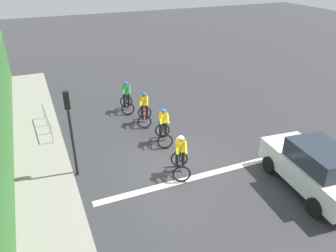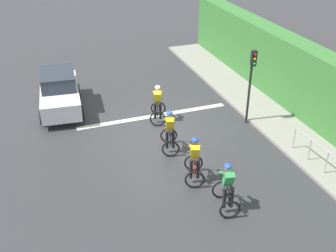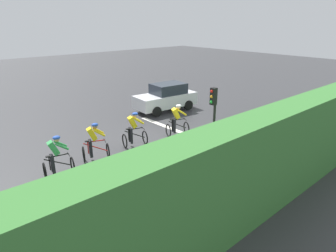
% 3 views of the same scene
% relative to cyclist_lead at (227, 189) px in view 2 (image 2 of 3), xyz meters
% --- Properties ---
extents(ground_plane, '(80.00, 80.00, 0.00)m').
position_rel_cyclist_lead_xyz_m(ground_plane, '(0.21, -5.59, -0.80)').
color(ground_plane, '#333335').
extents(sidewalk_kerb, '(2.80, 23.63, 0.12)m').
position_rel_cyclist_lead_xyz_m(sidewalk_kerb, '(-5.01, -3.59, -0.74)').
color(sidewalk_kerb, gray).
rests_on(sidewalk_kerb, ground).
extents(stone_wall_low, '(0.44, 23.63, 0.59)m').
position_rel_cyclist_lead_xyz_m(stone_wall_low, '(-5.91, -3.59, -0.50)').
color(stone_wall_low, tan).
rests_on(stone_wall_low, ground).
extents(hedge_wall, '(1.10, 23.63, 3.16)m').
position_rel_cyclist_lead_xyz_m(hedge_wall, '(-6.21, -3.59, 0.78)').
color(hedge_wall, '#387533').
rests_on(hedge_wall, ground).
extents(road_marking_stop_line, '(7.00, 0.30, 0.01)m').
position_rel_cyclist_lead_xyz_m(road_marking_stop_line, '(0.21, -6.84, -0.79)').
color(road_marking_stop_line, silver).
rests_on(road_marking_stop_line, ground).
extents(cyclist_lead, '(0.89, 1.20, 1.66)m').
position_rel_cyclist_lead_xyz_m(cyclist_lead, '(0.00, 0.00, 0.00)').
color(cyclist_lead, black).
rests_on(cyclist_lead, ground).
extents(cyclist_second, '(1.02, 1.25, 1.66)m').
position_rel_cyclist_lead_xyz_m(cyclist_second, '(0.36, -1.77, 0.00)').
color(cyclist_second, black).
rests_on(cyclist_second, ground).
extents(cyclist_mid, '(0.95, 1.22, 1.66)m').
position_rel_cyclist_lead_xyz_m(cyclist_mid, '(0.50, -3.90, 0.00)').
color(cyclist_mid, black).
rests_on(cyclist_mid, ground).
extents(cyclist_fourth, '(1.01, 1.25, 1.66)m').
position_rel_cyclist_lead_xyz_m(cyclist_fourth, '(0.17, -6.35, 0.00)').
color(cyclist_fourth, black).
rests_on(cyclist_fourth, ground).
extents(car_white, '(2.17, 4.24, 1.76)m').
position_rel_cyclist_lead_xyz_m(car_white, '(4.05, -9.02, 0.08)').
color(car_white, silver).
rests_on(car_white, ground).
extents(traffic_light_near_crossing, '(0.21, 0.31, 3.34)m').
position_rel_cyclist_lead_xyz_m(traffic_light_near_crossing, '(-3.46, -4.84, 1.43)').
color(traffic_light_near_crossing, black).
rests_on(traffic_light_near_crossing, ground).
extents(pedestrian_railing_kerbside, '(0.18, 2.76, 1.03)m').
position_rel_cyclist_lead_xyz_m(pedestrian_railing_kerbside, '(-4.11, -0.87, -0.04)').
color(pedestrian_railing_kerbside, '#999EA3').
rests_on(pedestrian_railing_kerbside, ground).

